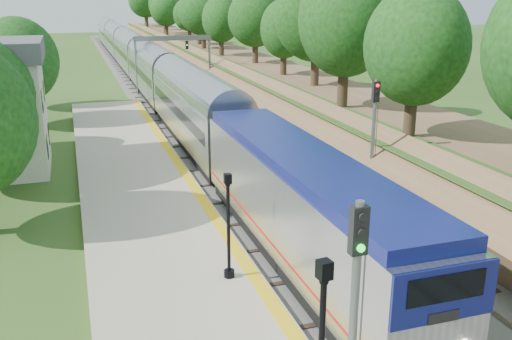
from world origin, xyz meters
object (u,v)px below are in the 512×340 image
object	(u,v)px
train	(141,64)
signal_platform	(354,305)
signal_gantry	(173,49)
lamppost_far	(229,232)
signal_farside	(374,128)

from	to	relation	value
train	signal_platform	size ratio (longest dim) A/B	19.59
signal_gantry	signal_platform	bearing A→B (deg)	-95.85
train	signal_platform	distance (m)	60.93
train	lamppost_far	bearing A→B (deg)	-93.60
signal_platform	train	bearing A→B (deg)	87.27
signal_gantry	train	xyz separation A→B (m)	(-2.47, 8.44, -2.52)
signal_gantry	signal_farside	size ratio (longest dim) A/B	1.31
train	signal_farside	distance (m)	45.83
lamppost_far	signal_farside	distance (m)	11.55
signal_farside	signal_gantry	bearing A→B (deg)	95.76
train	lamppost_far	size ratio (longest dim) A/B	29.88
train	signal_farside	size ratio (longest dim) A/B	19.08
signal_farside	lamppost_far	bearing A→B (deg)	-145.97
signal_gantry	signal_platform	size ratio (longest dim) A/B	1.35
signal_gantry	train	world-z (taller)	signal_gantry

